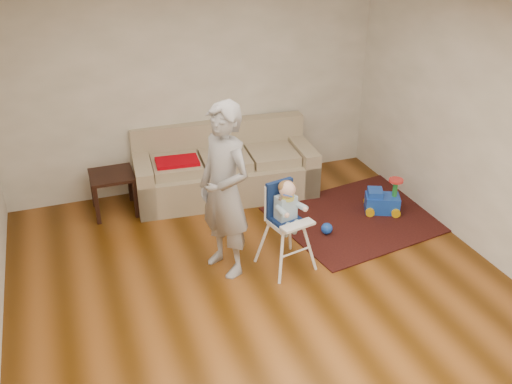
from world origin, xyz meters
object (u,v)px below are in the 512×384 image
object	(u,v)px
toy_ball	(327,229)
adult	(225,191)
ride_on_toy	(383,195)
side_table	(114,193)
high_chair	(286,226)
sofa	(225,163)

from	to	relation	value
toy_ball	adult	bearing A→B (deg)	-169.83
adult	ride_on_toy	bearing A→B (deg)	79.82
side_table	toy_ball	size ratio (longest dim) A/B	3.85
side_table	toy_ball	distance (m)	2.68
side_table	high_chair	distance (m)	2.43
toy_ball	high_chair	distance (m)	0.91
ride_on_toy	adult	size ratio (longest dim) A/B	0.25
sofa	ride_on_toy	xyz separation A→B (m)	(1.71, -1.16, -0.21)
side_table	high_chair	xyz separation A→B (m)	(1.56, -1.84, 0.23)
side_table	ride_on_toy	world-z (taller)	side_table
sofa	toy_ball	size ratio (longest dim) A/B	17.60
sofa	ride_on_toy	distance (m)	2.08
ride_on_toy	high_chair	size ratio (longest dim) A/B	0.45
side_table	ride_on_toy	bearing A→B (deg)	-20.44
ride_on_toy	toy_ball	bearing A→B (deg)	-139.83
sofa	side_table	xyz separation A→B (m)	(-1.45, 0.01, -0.19)
ride_on_toy	toy_ball	size ratio (longest dim) A/B	3.33
sofa	high_chair	xyz separation A→B (m)	(0.11, -1.83, 0.04)
side_table	high_chair	world-z (taller)	high_chair
ride_on_toy	high_chair	xyz separation A→B (m)	(-1.60, -0.66, 0.25)
side_table	high_chair	bearing A→B (deg)	-49.69
side_table	ride_on_toy	size ratio (longest dim) A/B	1.16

